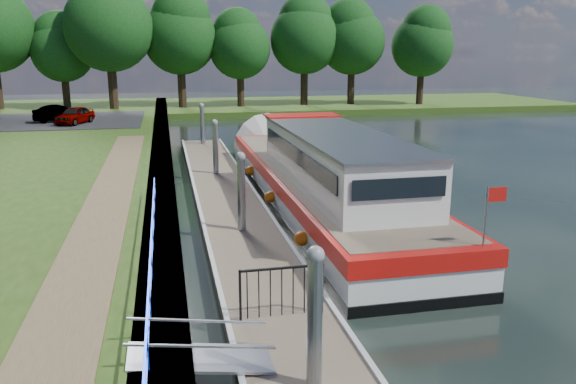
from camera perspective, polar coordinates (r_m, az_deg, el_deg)
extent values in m
cube|color=#473D2D|center=(24.39, -12.73, 0.40)|extent=(1.10, 90.00, 0.78)
cube|color=#284413|center=(62.65, 0.82, 8.79)|extent=(60.00, 18.00, 0.60)
cube|color=brown|center=(17.65, -18.80, -3.82)|extent=(1.60, 40.00, 0.05)
cube|color=black|center=(47.83, -23.00, 6.69)|extent=(14.00, 12.00, 0.06)
cube|color=#0C2DBF|center=(12.59, -13.87, -7.38)|extent=(0.04, 18.00, 0.04)
cube|color=#0C2DBF|center=(12.71, -13.78, -8.85)|extent=(0.03, 18.00, 0.03)
cylinder|color=#0C2DBF|center=(10.00, -14.09, -15.39)|extent=(0.04, 0.04, 0.72)
cylinder|color=#0C2DBF|center=(11.79, -13.86, -10.67)|extent=(0.04, 0.04, 0.72)
cylinder|color=#0C2DBF|center=(13.64, -13.71, -7.20)|extent=(0.04, 0.04, 0.72)
cylinder|color=#0C2DBF|center=(15.53, -13.59, -4.58)|extent=(0.04, 0.04, 0.72)
cylinder|color=#0C2DBF|center=(17.44, -13.50, -2.52)|extent=(0.04, 0.04, 0.72)
cylinder|color=#0C2DBF|center=(19.36, -13.42, -0.87)|extent=(0.04, 0.04, 0.72)
cylinder|color=#0C2DBF|center=(21.31, -13.36, 0.48)|extent=(0.04, 0.04, 0.72)
cube|color=brown|center=(22.59, -6.24, -0.69)|extent=(2.50, 30.00, 0.24)
cube|color=#9EA0A3|center=(11.63, 0.63, -16.64)|extent=(2.30, 5.00, 0.30)
cube|color=#9EA0A3|center=(18.84, -4.87, -4.38)|extent=(2.30, 5.00, 0.30)
cube|color=#9EA0A3|center=(26.51, -7.18, 0.97)|extent=(2.30, 5.00, 0.30)
cube|color=#9EA0A3|center=(34.34, -8.44, 3.90)|extent=(2.30, 5.00, 0.30)
cube|color=#9EA0A3|center=(22.70, -3.26, -0.16)|extent=(0.12, 30.00, 0.06)
cube|color=#9EA0A3|center=(22.47, -9.26, -0.48)|extent=(0.12, 30.00, 0.06)
cylinder|color=gray|center=(9.84, 2.70, -15.71)|extent=(0.26, 0.26, 3.40)
sphere|color=gray|center=(9.12, 2.82, -6.39)|extent=(0.30, 0.30, 0.30)
cylinder|color=gray|center=(18.06, -4.73, -1.71)|extent=(0.26, 0.26, 3.40)
sphere|color=gray|center=(17.68, -4.83, 3.60)|extent=(0.30, 0.30, 0.30)
cylinder|color=gray|center=(26.79, -7.35, 3.39)|extent=(0.26, 0.26, 3.40)
sphere|color=gray|center=(26.53, -7.46, 7.00)|extent=(0.30, 0.30, 0.30)
cylinder|color=gray|center=(35.65, -8.68, 5.98)|extent=(0.26, 0.26, 3.40)
sphere|color=gray|center=(35.46, -8.78, 8.70)|extent=(0.30, 0.30, 0.30)
cube|color=#A5A8AD|center=(10.70, -8.83, -16.33)|extent=(2.58, 1.00, 0.43)
cube|color=#A5A8AD|center=(10.04, -8.75, -15.24)|extent=(2.58, 0.04, 0.41)
cube|color=#A5A8AD|center=(10.88, -9.10, -12.80)|extent=(2.58, 0.04, 0.41)
cube|color=black|center=(12.11, -4.88, -10.42)|extent=(0.05, 0.05, 1.15)
cube|color=black|center=(12.44, 3.48, -9.70)|extent=(0.05, 0.05, 1.15)
cube|color=black|center=(12.03, -0.65, -7.73)|extent=(1.85, 0.05, 0.05)
cube|color=black|center=(12.12, -4.17, -10.37)|extent=(0.02, 0.02, 1.10)
cube|color=black|center=(12.16, -2.98, -10.28)|extent=(0.02, 0.02, 1.10)
cube|color=black|center=(12.20, -1.81, -10.18)|extent=(0.02, 0.02, 1.10)
cube|color=black|center=(12.24, -0.64, -10.08)|extent=(0.02, 0.02, 1.10)
cube|color=black|center=(12.29, 0.52, -9.98)|extent=(0.02, 0.02, 1.10)
cube|color=black|center=(12.34, 1.67, -9.88)|extent=(0.02, 0.02, 1.10)
cube|color=black|center=(12.40, 2.81, -9.77)|extent=(0.02, 0.02, 1.10)
cube|color=black|center=(22.81, 2.95, -1.15)|extent=(4.00, 20.00, 0.55)
cube|color=silver|center=(22.67, 2.97, 0.31)|extent=(3.96, 19.90, 0.65)
cube|color=#B6100C|center=(22.54, 2.99, 1.69)|extent=(4.04, 20.00, 0.48)
cube|color=brown|center=(22.49, 2.99, 2.29)|extent=(3.68, 19.20, 0.04)
cone|color=silver|center=(32.62, -1.87, 4.41)|extent=(4.00, 1.50, 4.00)
cube|color=silver|center=(19.97, 4.92, 3.34)|extent=(3.00, 11.00, 1.75)
cube|color=gray|center=(19.82, 4.98, 5.95)|extent=(3.10, 11.20, 0.10)
cube|color=black|center=(19.53, 0.66, 3.89)|extent=(0.04, 10.00, 0.55)
cube|color=black|center=(20.42, 9.02, 4.17)|extent=(0.04, 10.00, 0.55)
cube|color=black|center=(25.21, 1.18, 6.18)|extent=(2.60, 0.04, 0.55)
cube|color=black|center=(14.83, 11.29, 0.37)|extent=(2.60, 0.04, 0.55)
cube|color=#B6100C|center=(24.78, 1.38, 7.79)|extent=(3.20, 1.60, 0.06)
cylinder|color=gray|center=(14.21, 19.43, -2.44)|extent=(0.05, 0.05, 1.50)
cube|color=#B6100C|center=(14.20, 20.47, -0.24)|extent=(0.50, 0.02, 0.35)
sphere|color=#D9610C|center=(16.56, 1.36, -4.76)|extent=(0.44, 0.44, 0.44)
sphere|color=#D9610C|center=(21.25, -1.84, -0.52)|extent=(0.44, 0.44, 0.44)
sphere|color=#D9610C|center=(26.05, -3.87, 2.17)|extent=(0.44, 0.44, 0.44)
imported|color=#594C47|center=(15.17, 5.91, -0.08)|extent=(0.60, 0.73, 1.72)
cylinder|color=#332316|center=(59.46, -21.60, 9.34)|extent=(0.70, 0.70, 3.10)
sphere|color=#0F3412|center=(59.34, -21.95, 13.14)|extent=(5.85, 5.85, 5.85)
sphere|color=#0F3412|center=(59.55, -22.23, 14.53)|extent=(4.65, 4.65, 4.65)
cylinder|color=#332316|center=(56.39, -17.36, 10.09)|extent=(0.84, 0.84, 4.29)
sphere|color=#0F3412|center=(56.34, -17.77, 15.65)|extent=(8.10, 8.10, 8.10)
sphere|color=#0F3412|center=(56.60, -17.87, 17.69)|extent=(6.44, 6.44, 6.44)
cylinder|color=#332316|center=(58.24, -10.72, 10.35)|extent=(0.79, 0.79, 3.83)
sphere|color=#0F3412|center=(58.15, -10.95, 15.17)|extent=(7.24, 7.24, 7.24)
sphere|color=#0F3412|center=(58.01, -10.83, 16.97)|extent=(5.75, 5.75, 5.75)
cylinder|color=#332316|center=(58.48, -4.83, 10.27)|extent=(0.72, 0.72, 3.26)
sphere|color=#0F3412|center=(58.36, -4.91, 14.36)|extent=(6.16, 6.16, 6.16)
sphere|color=#0F3412|center=(58.61, -5.18, 15.85)|extent=(4.89, 4.89, 4.89)
cylinder|color=#332316|center=(60.02, 1.65, 10.65)|extent=(0.78, 0.78, 3.77)
sphere|color=#0F3412|center=(59.93, 1.68, 15.26)|extent=(7.13, 7.13, 7.13)
sphere|color=#0F3412|center=(60.26, 1.76, 16.95)|extent=(5.66, 5.66, 5.66)
cylinder|color=#332316|center=(61.49, 6.41, 10.60)|extent=(0.77, 0.77, 3.65)
sphere|color=#0F3412|center=(61.40, 6.53, 14.94)|extent=(6.89, 6.89, 6.89)
sphere|color=#0F3412|center=(61.35, 6.24, 16.56)|extent=(5.47, 5.47, 5.47)
cylinder|color=#332316|center=(62.43, 13.25, 10.26)|extent=(0.74, 0.74, 3.41)
sphere|color=#0F3412|center=(62.32, 13.48, 14.25)|extent=(6.43, 6.43, 6.43)
sphere|color=#0F3412|center=(62.26, 13.86, 15.71)|extent=(5.11, 5.11, 5.11)
imported|color=#999999|center=(44.72, -20.85, 7.30)|extent=(2.83, 4.01, 1.27)
imported|color=#999999|center=(46.39, -22.20, 7.40)|extent=(4.05, 2.13, 1.27)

